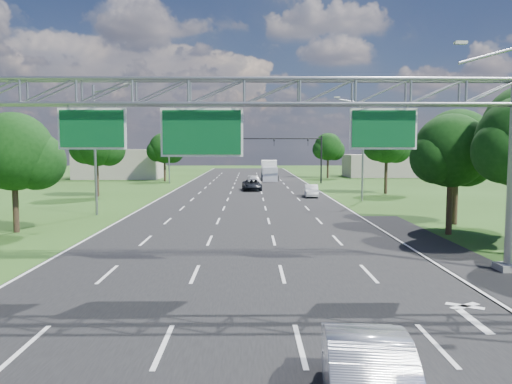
{
  "coord_description": "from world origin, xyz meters",
  "views": [
    {
      "loc": [
        0.5,
        -8.71,
        5.21
      ],
      "look_at": [
        0.77,
        15.14,
        3.1
      ],
      "focal_mm": 35.0,
      "sensor_mm": 36.0,
      "label": 1
    }
  ],
  "objects_px": {
    "sign_gantry": "(246,107)",
    "silver_sedan": "(370,383)",
    "traffic_signal": "(298,148)",
    "box_truck": "(269,171)"
  },
  "relations": [
    {
      "from": "silver_sedan",
      "to": "sign_gantry",
      "type": "bearing_deg",
      "value": 107.03
    },
    {
      "from": "sign_gantry",
      "to": "box_truck",
      "type": "relative_size",
      "value": 2.76
    },
    {
      "from": "sign_gantry",
      "to": "silver_sedan",
      "type": "height_order",
      "value": "sign_gantry"
    },
    {
      "from": "sign_gantry",
      "to": "box_truck",
      "type": "bearing_deg",
      "value": 86.89
    },
    {
      "from": "box_truck",
      "to": "sign_gantry",
      "type": "bearing_deg",
      "value": -90.65
    },
    {
      "from": "silver_sedan",
      "to": "box_truck",
      "type": "relative_size",
      "value": 0.55
    },
    {
      "from": "traffic_signal",
      "to": "silver_sedan",
      "type": "height_order",
      "value": "traffic_signal"
    },
    {
      "from": "sign_gantry",
      "to": "silver_sedan",
      "type": "distance_m",
      "value": 13.4
    },
    {
      "from": "silver_sedan",
      "to": "box_truck",
      "type": "distance_m",
      "value": 71.98
    },
    {
      "from": "sign_gantry",
      "to": "traffic_signal",
      "type": "bearing_deg",
      "value": 82.32
    }
  ]
}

